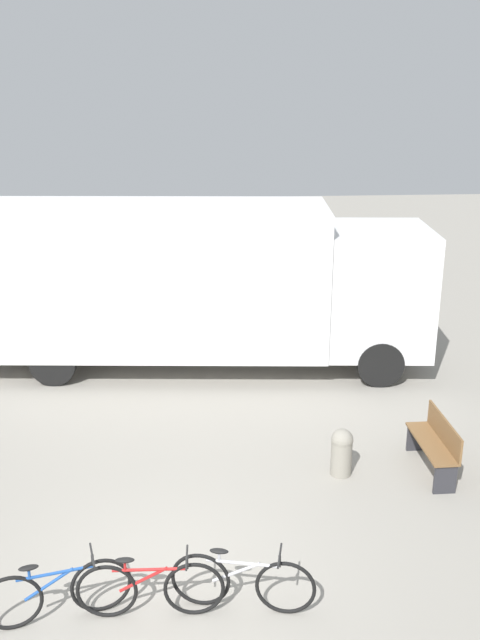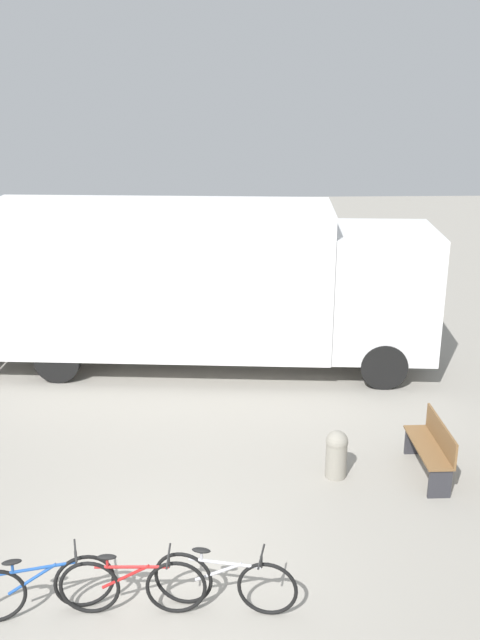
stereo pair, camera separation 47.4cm
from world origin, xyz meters
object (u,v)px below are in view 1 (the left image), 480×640
(bicycle_middle, at_px, (150,589))
(bollard_near_bench, at_px, (342,450))
(bicycle_near, at_px, (56,592))
(park_bench, at_px, (436,443))
(bicycle_far, at_px, (242,582))
(delivery_truck, at_px, (197,280))

(bicycle_middle, distance_m, bollard_near_bench, 4.04)
(bicycle_near, relative_size, bicycle_middle, 0.98)
(park_bench, relative_size, bicycle_near, 0.85)
(park_bench, distance_m, bollard_near_bench, 1.49)
(park_bench, distance_m, bicycle_near, 6.09)
(park_bench, xyz_separation_m, bicycle_far, (-3.26, -2.87, -0.11))
(bicycle_far, xyz_separation_m, bollard_near_bench, (1.77, 2.87, 0.04))
(bicycle_far, height_order, bollard_near_bench, bicycle_far)
(bicycle_far, bearing_deg, bollard_near_bench, 70.89)
(bollard_near_bench, bearing_deg, bicycle_near, -143.34)
(bicycle_near, height_order, bollard_near_bench, bicycle_near)
(bollard_near_bench, bearing_deg, park_bench, 0.02)
(park_bench, xyz_separation_m, bollard_near_bench, (-1.49, -0.00, -0.07))
(park_bench, xyz_separation_m, bicycle_near, (-5.36, -2.88, -0.11))
(delivery_truck, distance_m, park_bench, 6.06)
(bicycle_near, relative_size, bicycle_far, 1.00)
(delivery_truck, xyz_separation_m, park_bench, (3.61, -4.66, -1.41))
(bicycle_middle, height_order, bicycle_far, same)
(delivery_truck, bearing_deg, bicycle_middle, -90.47)
(bicycle_near, distance_m, bollard_near_bench, 4.83)
(park_bench, bearing_deg, bicycle_near, 117.80)
(bicycle_near, height_order, bicycle_middle, same)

